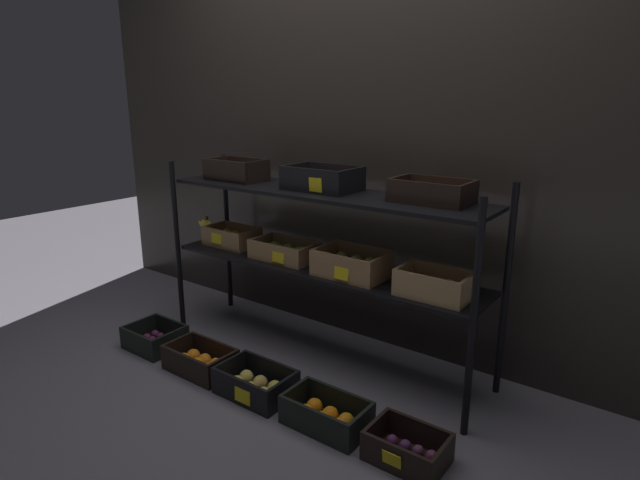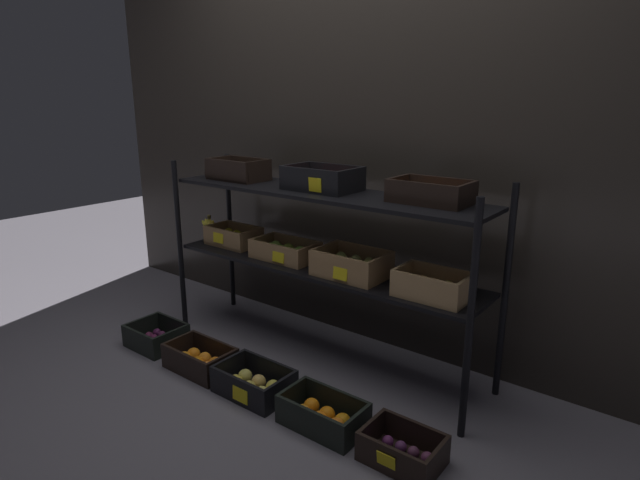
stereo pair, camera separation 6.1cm
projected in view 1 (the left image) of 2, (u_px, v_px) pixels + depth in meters
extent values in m
plane|color=slate|center=(320.00, 354.00, 2.96)|extent=(10.00, 10.00, 0.00)
cube|color=#2D2823|center=(363.00, 145.00, 2.97)|extent=(4.26, 0.12, 2.29)
cylinder|color=black|center=(178.00, 247.00, 3.19)|extent=(0.03, 0.03, 1.05)
cylinder|color=black|center=(473.00, 322.00, 2.13)|extent=(0.03, 0.03, 1.05)
cylinder|color=black|center=(227.00, 233.00, 3.52)|extent=(0.03, 0.03, 1.05)
cylinder|color=black|center=(506.00, 292.00, 2.45)|extent=(0.03, 0.03, 1.05)
cube|color=black|center=(320.00, 267.00, 2.82)|extent=(1.83, 0.39, 0.02)
cube|color=black|center=(320.00, 193.00, 2.71)|extent=(1.83, 0.39, 0.02)
cube|color=#A87F51|center=(232.00, 244.00, 3.20)|extent=(0.32, 0.20, 0.01)
cube|color=#A87F51|center=(220.00, 239.00, 3.11)|extent=(0.32, 0.02, 0.10)
cube|color=#A87F51|center=(243.00, 232.00, 3.26)|extent=(0.32, 0.02, 0.10)
cube|color=#A87F51|center=(214.00, 232.00, 3.27)|extent=(0.02, 0.17, 0.10)
cube|color=#A87F51|center=(250.00, 239.00, 3.09)|extent=(0.02, 0.17, 0.10)
ellipsoid|color=yellow|center=(219.00, 236.00, 3.21)|extent=(0.06, 0.06, 0.08)
ellipsoid|color=yellow|center=(228.00, 238.00, 3.16)|extent=(0.06, 0.06, 0.08)
ellipsoid|color=yellow|center=(238.00, 240.00, 3.12)|extent=(0.06, 0.06, 0.08)
ellipsoid|color=yellow|center=(227.00, 234.00, 3.25)|extent=(0.06, 0.06, 0.08)
ellipsoid|color=yellow|center=(235.00, 237.00, 3.20)|extent=(0.06, 0.06, 0.08)
ellipsoid|color=yellow|center=(244.00, 238.00, 3.17)|extent=(0.06, 0.06, 0.08)
cube|color=yellow|center=(217.00, 239.00, 3.12)|extent=(0.08, 0.01, 0.06)
cube|color=#A87F51|center=(285.00, 258.00, 2.93)|extent=(0.37, 0.22, 0.01)
cube|color=#A87F51|center=(273.00, 253.00, 2.84)|extent=(0.37, 0.02, 0.09)
cube|color=#A87F51|center=(296.00, 245.00, 3.00)|extent=(0.37, 0.02, 0.09)
cube|color=#A87F51|center=(261.00, 244.00, 3.02)|extent=(0.02, 0.18, 0.09)
cube|color=#A87F51|center=(310.00, 254.00, 2.82)|extent=(0.02, 0.18, 0.09)
sphere|color=#92C345|center=(270.00, 249.00, 2.95)|extent=(0.07, 0.07, 0.07)
sphere|color=#96C23F|center=(282.00, 252.00, 2.90)|extent=(0.07, 0.07, 0.07)
sphere|color=#94C045|center=(294.00, 255.00, 2.84)|extent=(0.07, 0.07, 0.07)
sphere|color=#94C042|center=(275.00, 247.00, 2.99)|extent=(0.07, 0.07, 0.07)
sphere|color=#97B832|center=(288.00, 250.00, 2.94)|extent=(0.07, 0.07, 0.07)
sphere|color=#80BC3B|center=(300.00, 252.00, 2.89)|extent=(0.07, 0.07, 0.07)
cube|color=yellow|center=(278.00, 258.00, 2.81)|extent=(0.08, 0.01, 0.06)
cube|color=#A87F51|center=(352.00, 274.00, 2.66)|extent=(0.36, 0.25, 0.01)
cube|color=#A87F51|center=(339.00, 268.00, 2.56)|extent=(0.36, 0.02, 0.12)
cube|color=#A87F51|center=(364.00, 256.00, 2.74)|extent=(0.36, 0.02, 0.12)
cube|color=#A87F51|center=(325.00, 256.00, 2.74)|extent=(0.02, 0.22, 0.12)
cube|color=#A87F51|center=(382.00, 268.00, 2.55)|extent=(0.02, 0.22, 0.12)
ellipsoid|color=#ABB663|center=(335.00, 263.00, 2.67)|extent=(0.07, 0.07, 0.09)
ellipsoid|color=tan|center=(348.00, 267.00, 2.62)|extent=(0.07, 0.07, 0.09)
ellipsoid|color=#BCB04B|center=(363.00, 269.00, 2.58)|extent=(0.07, 0.07, 0.09)
ellipsoid|color=#A8B954|center=(341.00, 260.00, 2.73)|extent=(0.07, 0.07, 0.09)
ellipsoid|color=tan|center=(356.00, 263.00, 2.67)|extent=(0.07, 0.07, 0.09)
ellipsoid|color=#B8BD58|center=(370.00, 266.00, 2.63)|extent=(0.07, 0.07, 0.09)
cube|color=yellow|center=(341.00, 274.00, 2.54)|extent=(0.08, 0.01, 0.06)
cube|color=tan|center=(434.00, 295.00, 2.39)|extent=(0.33, 0.20, 0.01)
cube|color=tan|center=(425.00, 288.00, 2.30)|extent=(0.33, 0.02, 0.11)
cube|color=tan|center=(443.00, 277.00, 2.44)|extent=(0.33, 0.02, 0.11)
cube|color=tan|center=(404.00, 275.00, 2.46)|extent=(0.02, 0.17, 0.11)
cube|color=tan|center=(468.00, 289.00, 2.28)|extent=(0.02, 0.17, 0.11)
sphere|color=gold|center=(420.00, 285.00, 2.39)|extent=(0.07, 0.07, 0.07)
sphere|color=#E1C551|center=(444.00, 291.00, 2.32)|extent=(0.07, 0.07, 0.07)
sphere|color=#D0BF54|center=(424.00, 282.00, 2.43)|extent=(0.07, 0.07, 0.07)
sphere|color=gold|center=(449.00, 287.00, 2.36)|extent=(0.07, 0.07, 0.07)
cube|color=black|center=(237.00, 179.00, 3.05)|extent=(0.34, 0.21, 0.01)
cube|color=black|center=(224.00, 170.00, 2.96)|extent=(0.34, 0.02, 0.11)
cube|color=black|center=(248.00, 167.00, 3.11)|extent=(0.34, 0.02, 0.11)
cube|color=black|center=(217.00, 166.00, 3.13)|extent=(0.02, 0.18, 0.11)
cube|color=black|center=(257.00, 171.00, 2.94)|extent=(0.02, 0.18, 0.11)
ellipsoid|color=brown|center=(221.00, 171.00, 3.07)|extent=(0.05, 0.05, 0.07)
ellipsoid|color=brown|center=(228.00, 172.00, 3.04)|extent=(0.05, 0.05, 0.07)
ellipsoid|color=brown|center=(236.00, 173.00, 3.00)|extent=(0.05, 0.05, 0.07)
ellipsoid|color=brown|center=(245.00, 174.00, 2.96)|extent=(0.05, 0.05, 0.07)
ellipsoid|color=brown|center=(229.00, 170.00, 3.12)|extent=(0.05, 0.05, 0.07)
ellipsoid|color=brown|center=(236.00, 171.00, 3.08)|extent=(0.05, 0.05, 0.07)
ellipsoid|color=brown|center=(244.00, 172.00, 3.04)|extent=(0.05, 0.05, 0.07)
ellipsoid|color=brown|center=(252.00, 173.00, 3.01)|extent=(0.05, 0.05, 0.07)
cube|color=black|center=(322.00, 189.00, 2.74)|extent=(0.38, 0.25, 0.01)
cube|color=black|center=(308.00, 180.00, 2.63)|extent=(0.38, 0.02, 0.11)
cube|color=black|center=(335.00, 174.00, 2.81)|extent=(0.38, 0.02, 0.11)
cube|color=black|center=(295.00, 174.00, 2.82)|extent=(0.02, 0.22, 0.11)
cube|color=black|center=(352.00, 180.00, 2.61)|extent=(0.02, 0.22, 0.11)
sphere|color=red|center=(304.00, 180.00, 2.75)|extent=(0.07, 0.07, 0.07)
sphere|color=red|center=(318.00, 182.00, 2.70)|extent=(0.07, 0.07, 0.07)
sphere|color=red|center=(333.00, 183.00, 2.64)|extent=(0.07, 0.07, 0.07)
sphere|color=red|center=(312.00, 178.00, 2.81)|extent=(0.07, 0.07, 0.07)
sphere|color=red|center=(326.00, 180.00, 2.76)|extent=(0.07, 0.07, 0.07)
sphere|color=red|center=(341.00, 181.00, 2.70)|extent=(0.07, 0.07, 0.07)
cube|color=yellow|center=(315.00, 185.00, 2.59)|extent=(0.08, 0.01, 0.07)
cube|color=black|center=(431.00, 201.00, 2.42)|extent=(0.36, 0.23, 0.01)
cube|color=black|center=(422.00, 193.00, 2.32)|extent=(0.36, 0.02, 0.10)
cube|color=black|center=(441.00, 186.00, 2.48)|extent=(0.36, 0.02, 0.10)
cube|color=black|center=(399.00, 186.00, 2.50)|extent=(0.02, 0.20, 0.10)
cube|color=black|center=(468.00, 194.00, 2.30)|extent=(0.02, 0.20, 0.10)
sphere|color=orange|center=(409.00, 192.00, 2.44)|extent=(0.06, 0.06, 0.06)
sphere|color=orange|center=(422.00, 194.00, 2.39)|extent=(0.06, 0.06, 0.06)
sphere|color=orange|center=(436.00, 195.00, 2.36)|extent=(0.06, 0.06, 0.06)
sphere|color=orange|center=(450.00, 197.00, 2.32)|extent=(0.06, 0.06, 0.06)
sphere|color=orange|center=(415.00, 190.00, 2.49)|extent=(0.06, 0.06, 0.06)
sphere|color=orange|center=(428.00, 192.00, 2.45)|extent=(0.06, 0.06, 0.06)
sphere|color=orange|center=(442.00, 193.00, 2.41)|extent=(0.06, 0.06, 0.06)
sphere|color=orange|center=(456.00, 195.00, 2.37)|extent=(0.06, 0.06, 0.06)
cylinder|color=brown|center=(206.00, 218.00, 3.40)|extent=(0.02, 0.02, 0.02)
ellipsoid|color=yellow|center=(204.00, 227.00, 3.43)|extent=(0.11, 0.03, 0.09)
ellipsoid|color=yellow|center=(205.00, 227.00, 3.42)|extent=(0.08, 0.03, 0.11)
ellipsoid|color=yellow|center=(207.00, 227.00, 3.42)|extent=(0.05, 0.03, 0.11)
ellipsoid|color=yellow|center=(207.00, 228.00, 3.40)|extent=(0.05, 0.03, 0.11)
ellipsoid|color=yellow|center=(208.00, 228.00, 3.40)|extent=(0.08, 0.03, 0.11)
ellipsoid|color=yellow|center=(209.00, 228.00, 3.39)|extent=(0.10, 0.03, 0.10)
cube|color=black|center=(156.00, 346.00, 3.04)|extent=(0.31, 0.26, 0.01)
cube|color=black|center=(137.00, 343.00, 2.93)|extent=(0.31, 0.02, 0.12)
cube|color=black|center=(172.00, 329.00, 3.12)|extent=(0.31, 0.02, 0.12)
cube|color=black|center=(140.00, 329.00, 3.11)|extent=(0.02, 0.22, 0.12)
cube|color=black|center=(171.00, 343.00, 2.94)|extent=(0.02, 0.22, 0.12)
sphere|color=#552750|center=(137.00, 341.00, 3.04)|extent=(0.05, 0.05, 0.05)
sphere|color=#632C46|center=(144.00, 344.00, 3.01)|extent=(0.05, 0.05, 0.05)
sphere|color=#542246|center=(150.00, 346.00, 2.97)|extent=(0.05, 0.05, 0.05)
sphere|color=#611F4F|center=(156.00, 349.00, 2.94)|extent=(0.05, 0.05, 0.05)
sphere|color=#682448|center=(147.00, 338.00, 3.08)|extent=(0.05, 0.05, 0.05)
sphere|color=#621E45|center=(152.00, 340.00, 3.05)|extent=(0.05, 0.05, 0.05)
sphere|color=#6C2F4C|center=(159.00, 343.00, 3.02)|extent=(0.05, 0.05, 0.05)
sphere|color=#681A4D|center=(164.00, 346.00, 2.98)|extent=(0.05, 0.05, 0.05)
sphere|color=#571E4B|center=(155.00, 334.00, 3.13)|extent=(0.05, 0.05, 0.05)
sphere|color=#552145|center=(160.00, 337.00, 3.10)|extent=(0.05, 0.05, 0.05)
sphere|color=#691D5B|center=(167.00, 339.00, 3.06)|extent=(0.05, 0.05, 0.05)
sphere|color=#5B2759|center=(172.00, 342.00, 3.03)|extent=(0.05, 0.05, 0.05)
cube|color=black|center=(201.00, 370.00, 2.78)|extent=(0.37, 0.22, 0.01)
cube|color=black|center=(185.00, 366.00, 2.68)|extent=(0.37, 0.02, 0.12)
cube|color=black|center=(215.00, 351.00, 2.84)|extent=(0.37, 0.02, 0.12)
cube|color=black|center=(178.00, 349.00, 2.87)|extent=(0.02, 0.19, 0.12)
cube|color=black|center=(224.00, 368.00, 2.66)|extent=(0.02, 0.19, 0.12)
sphere|color=orange|center=(184.00, 360.00, 2.80)|extent=(0.07, 0.07, 0.07)
sphere|color=orange|center=(197.00, 365.00, 2.75)|extent=(0.07, 0.07, 0.07)
sphere|color=orange|center=(207.00, 370.00, 2.70)|extent=(0.07, 0.07, 0.07)
sphere|color=orange|center=(193.00, 356.00, 2.84)|extent=(0.07, 0.07, 0.07)
sphere|color=orange|center=(205.00, 360.00, 2.79)|extent=(0.07, 0.07, 0.07)
sphere|color=orange|center=(216.00, 365.00, 2.74)|extent=(0.07, 0.07, 0.07)
cube|color=black|center=(256.00, 393.00, 2.56)|extent=(0.37, 0.24, 0.01)
cube|color=black|center=(239.00, 391.00, 2.46)|extent=(0.37, 0.02, 0.12)
cube|color=black|center=(271.00, 371.00, 2.63)|extent=(0.37, 0.02, 0.12)
cube|color=black|center=(230.00, 370.00, 2.65)|extent=(0.02, 0.21, 0.12)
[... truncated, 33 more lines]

